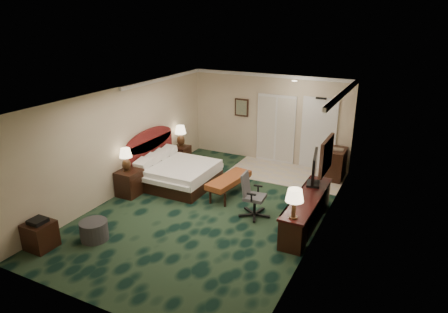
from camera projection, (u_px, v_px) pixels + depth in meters
The scene contains 26 objects.
floor at pixel (211, 209), 9.45m from camera, with size 5.00×7.50×0.00m, color black.
ceiling at pixel (210, 96), 8.53m from camera, with size 5.00×7.50×0.00m, color white.
wall_back at pixel (269, 118), 12.15m from camera, with size 5.00×0.00×2.70m, color tan.
wall_front at pixel (89, 233), 5.84m from camera, with size 5.00×0.00×2.70m, color tan.
wall_left at pixel (123, 140), 10.05m from camera, with size 0.00×7.50×2.70m, color tan.
wall_right at pixel (321, 174), 7.94m from camera, with size 0.00×7.50×2.70m, color tan.
crown_molding at pixel (210, 98), 8.55m from camera, with size 5.00×7.50×0.10m, color silver, non-canonical shape.
tile_patch at pixel (286, 174), 11.51m from camera, with size 3.20×1.70×0.01m, color beige.
headboard at pixel (151, 153), 11.08m from camera, with size 0.12×2.00×1.40m, color #4E1110, non-canonical shape.
entry_door at pixel (318, 134), 11.57m from camera, with size 1.02×0.06×2.18m, color silver.
closet_doors at pixel (276, 129), 12.11m from camera, with size 1.20×0.06×2.10m, color beige.
wall_art at pixel (242, 107), 12.41m from camera, with size 0.45×0.06×0.55m, color #50665C.
wall_mirror at pixel (326, 156), 8.40m from camera, with size 0.05×0.95×0.75m, color white.
bed at pixel (178, 174), 10.70m from camera, with size 1.86×1.72×0.59m, color white.
nightstand_near at pixel (130, 183), 10.09m from camera, with size 0.52×0.60×0.65m, color black.
nightstand_far at pixel (182, 155), 12.24m from camera, with size 0.43×0.50×0.54m, color black.
lamp_near at pixel (126, 160), 9.88m from camera, with size 0.32×0.32×0.60m, color black, non-canonical shape.
lamp_far at pixel (181, 136), 12.08m from camera, with size 0.34×0.34×0.64m, color black, non-canonical shape.
bed_bench at pixel (229, 186), 10.10m from camera, with size 0.50×1.44×0.49m, color brown.
ottoman at pixel (94, 230), 8.13m from camera, with size 0.56×0.56×0.40m, color #2F2F2F.
side_table at pixel (40, 235), 7.82m from camera, with size 0.51×0.51×0.55m, color black.
desk at pixel (306, 211), 8.59m from camera, with size 0.52×2.43×0.70m, color black.
tv at pixel (314, 169), 8.94m from camera, with size 0.08×0.97×0.75m, color black.
desk_lamp at pixel (294, 203), 7.50m from camera, with size 0.35×0.35×0.61m, color black, non-canonical shape.
desk_chair at pixel (255, 196), 8.97m from camera, with size 0.59×0.56×1.02m, color #484849, non-canonical shape.
minibar at pixel (336, 164), 11.06m from camera, with size 0.44×0.80×0.84m, color black.
Camera 1 is at (4.06, -7.43, 4.39)m, focal length 32.00 mm.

